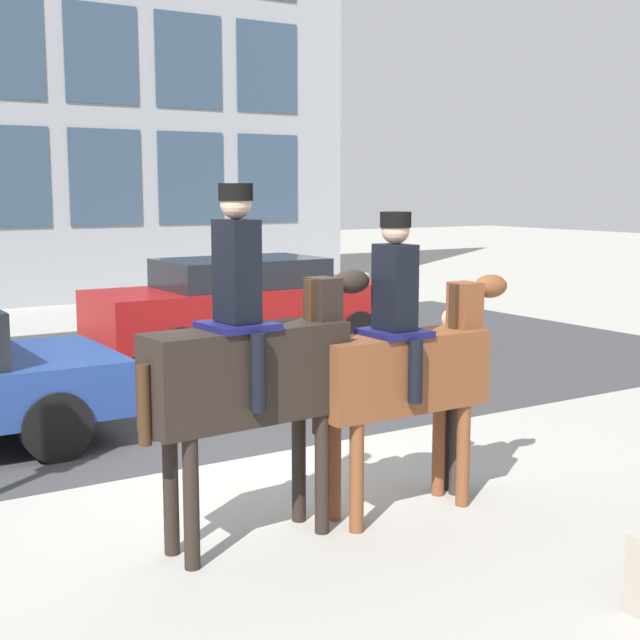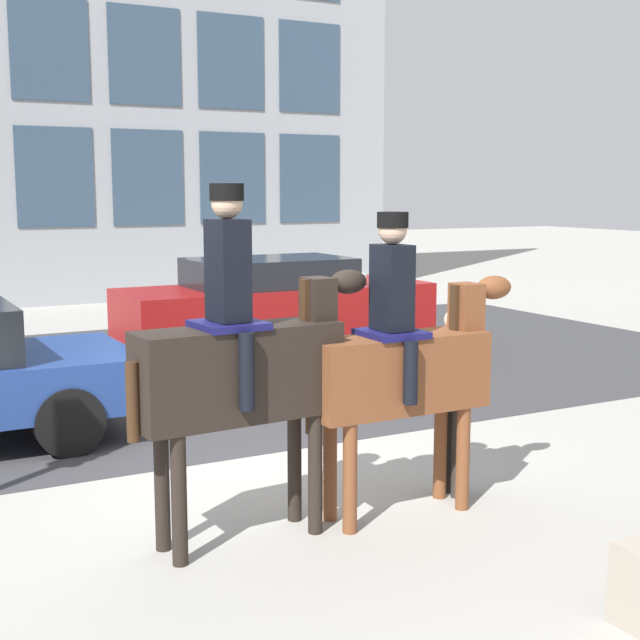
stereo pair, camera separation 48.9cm
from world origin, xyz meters
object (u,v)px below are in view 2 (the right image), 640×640
mounted_horse_companion (403,363)px  pedestrian_bystander (454,387)px  street_car_far_lane (275,304)px  mounted_horse_lead (243,363)px

mounted_horse_companion → pedestrian_bystander: bearing=14.6°
pedestrian_bystander → street_car_far_lane: 6.56m
mounted_horse_companion → mounted_horse_lead: bearing=176.0°
mounted_horse_lead → street_car_far_lane: (3.33, 6.49, -0.52)m
mounted_horse_companion → street_car_far_lane: mounted_horse_companion is taller
mounted_horse_lead → mounted_horse_companion: size_ratio=1.09×
mounted_horse_lead → pedestrian_bystander: 1.99m
mounted_horse_lead → street_car_far_lane: 7.31m
mounted_horse_lead → pedestrian_bystander: size_ratio=1.64×
pedestrian_bystander → street_car_far_lane: bearing=-104.8°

